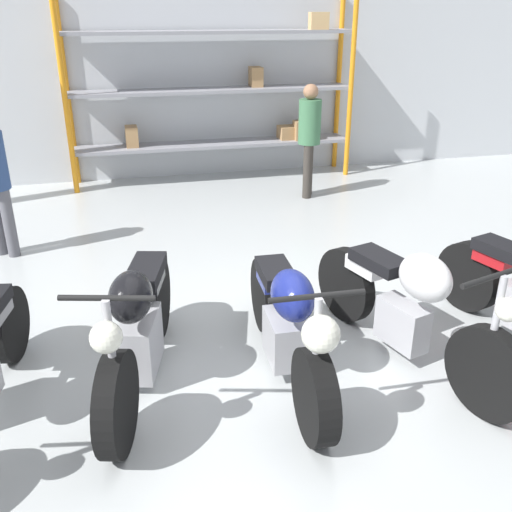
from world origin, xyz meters
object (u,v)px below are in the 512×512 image
Objects in this scene: motorcycle_blue at (288,324)px; motorcycle_white at (410,306)px; motorcycle_black at (138,328)px; shelving_rack at (223,94)px; person_browsing at (309,132)px.

motorcycle_blue is 0.96× the size of motorcycle_white.
motorcycle_black is 1.10m from motorcycle_blue.
shelving_rack is at bearing 177.23° from motorcycle_black.
motorcycle_white is at bearing 98.83° from motorcycle_black.
motorcycle_black is at bearing -98.02° from motorcycle_blue.
shelving_rack is 2.06× the size of motorcycle_white.
motorcycle_black is 4.91m from person_browsing.
shelving_rack is 5.63m from motorcycle_blue.
motorcycle_white is 1.33× the size of person_browsing.
shelving_rack is 5.66m from motorcycle_black.
person_browsing is at bearing 155.44° from motorcycle_white.
person_browsing is (1.02, -1.24, -0.40)m from shelving_rack.
person_browsing is at bearing 161.67° from motorcycle_blue.
person_browsing reaches higher than motorcycle_blue.
shelving_rack is 1.66m from person_browsing.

